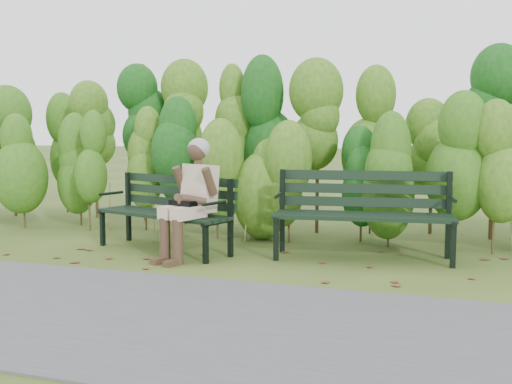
% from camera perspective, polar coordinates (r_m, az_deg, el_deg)
% --- Properties ---
extents(ground, '(80.00, 80.00, 0.00)m').
position_cam_1_polar(ground, '(6.84, -0.93, -6.55)').
color(ground, '#2E4617').
extents(footpath, '(60.00, 2.50, 0.01)m').
position_cam_1_polar(footpath, '(4.89, -9.65, -11.73)').
color(footpath, '#474749').
rests_on(footpath, ground).
extents(hedge_band, '(11.04, 1.67, 2.42)m').
position_cam_1_polar(hedge_band, '(8.46, 3.23, 4.44)').
color(hedge_band, '#47381E').
rests_on(hedge_band, ground).
extents(leaf_litter, '(6.02, 2.14, 0.01)m').
position_cam_1_polar(leaf_litter, '(6.77, -3.61, -6.67)').
color(leaf_litter, brown).
rests_on(leaf_litter, ground).
extents(bench_left, '(1.93, 1.14, 0.92)m').
position_cam_1_polar(bench_left, '(7.44, -8.32, -1.38)').
color(bench_left, black).
rests_on(bench_left, ground).
extents(bench_right, '(2.08, 0.91, 1.01)m').
position_cam_1_polar(bench_right, '(7.01, 10.18, -1.41)').
color(bench_right, black).
rests_on(bench_right, ground).
extents(seated_woman, '(0.62, 0.88, 1.39)m').
position_cam_1_polar(seated_woman, '(6.89, -6.19, 0.04)').
color(seated_woman, '#C1A693').
rests_on(seated_woman, ground).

